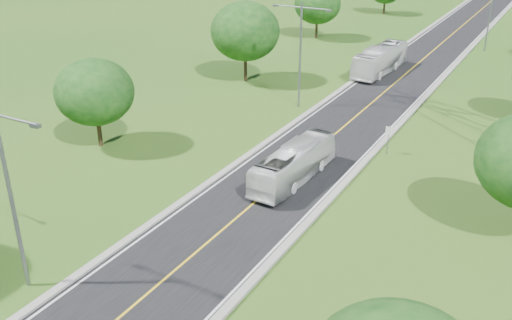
# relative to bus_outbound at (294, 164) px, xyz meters

# --- Properties ---
(ground) EXTENTS (260.00, 260.00, 0.00)m
(ground) POSITION_rel_bus_outbound_xyz_m (-0.80, 30.04, -1.37)
(ground) COLOR #265919
(ground) RESTS_ON ground
(road) EXTENTS (8.00, 150.00, 0.06)m
(road) POSITION_rel_bus_outbound_xyz_m (-0.80, 36.04, -1.34)
(road) COLOR black
(road) RESTS_ON ground
(curb_left) EXTENTS (0.50, 150.00, 0.22)m
(curb_left) POSITION_rel_bus_outbound_xyz_m (-5.05, 36.04, -1.26)
(curb_left) COLOR gray
(curb_left) RESTS_ON ground
(curb_right) EXTENTS (0.50, 150.00, 0.22)m
(curb_right) POSITION_rel_bus_outbound_xyz_m (3.45, 36.04, -1.26)
(curb_right) COLOR gray
(curb_right) RESTS_ON ground
(speed_limit_sign) EXTENTS (0.55, 0.09, 2.40)m
(speed_limit_sign) POSITION_rel_bus_outbound_xyz_m (4.40, 8.03, 0.23)
(speed_limit_sign) COLOR slate
(speed_limit_sign) RESTS_ON ground
(streetlight_near_left) EXTENTS (5.90, 0.25, 10.00)m
(streetlight_near_left) POSITION_rel_bus_outbound_xyz_m (-6.80, -17.96, 4.57)
(streetlight_near_left) COLOR slate
(streetlight_near_left) RESTS_ON ground
(streetlight_mid_left) EXTENTS (5.90, 0.25, 10.00)m
(streetlight_mid_left) POSITION_rel_bus_outbound_xyz_m (-6.80, 15.04, 4.57)
(streetlight_mid_left) COLOR slate
(streetlight_mid_left) RESTS_ON ground
(streetlight_far_right) EXTENTS (5.90, 0.25, 10.00)m
(streetlight_far_right) POSITION_rel_bus_outbound_xyz_m (5.20, 48.04, 4.57)
(streetlight_far_right) COLOR slate
(streetlight_far_right) RESTS_ON ground
(tree_lb) EXTENTS (6.30, 6.30, 7.33)m
(tree_lb) POSITION_rel_bus_outbound_xyz_m (-16.80, -1.96, 3.27)
(tree_lb) COLOR black
(tree_lb) RESTS_ON ground
(tree_lc) EXTENTS (7.56, 7.56, 8.79)m
(tree_lc) POSITION_rel_bus_outbound_xyz_m (-15.80, 20.04, 4.20)
(tree_lc) COLOR black
(tree_lc) RESTS_ON ground
(tree_ld) EXTENTS (6.72, 6.72, 7.82)m
(tree_ld) POSITION_rel_bus_outbound_xyz_m (-17.80, 44.04, 3.58)
(tree_ld) COLOR black
(tree_ld) RESTS_ON ground
(bus_outbound) EXTENTS (2.63, 9.52, 2.63)m
(bus_outbound) POSITION_rel_bus_outbound_xyz_m (0.00, 0.00, 0.00)
(bus_outbound) COLOR silver
(bus_outbound) RESTS_ON road
(bus_inbound) EXTENTS (3.25, 11.32, 3.12)m
(bus_inbound) POSITION_rel_bus_outbound_xyz_m (-3.70, 30.49, 0.25)
(bus_inbound) COLOR white
(bus_inbound) RESTS_ON road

